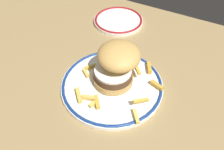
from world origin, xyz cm
name	(u,v)px	position (x,y,z in cm)	size (l,w,h in cm)	color
ground_plane	(103,85)	(0.00, 0.00, -2.00)	(120.38, 86.31, 4.00)	olive
dinner_plate	(112,85)	(3.20, -0.87, 0.84)	(27.10, 27.10, 1.60)	white
burger	(116,65)	(3.49, 0.82, 6.98)	(15.23, 15.32, 10.87)	tan
fries_pile	(117,82)	(4.42, -0.64, 2.24)	(22.12, 22.21, 2.33)	gold
side_plate	(118,20)	(-9.31, 27.28, 0.83)	(17.51, 17.51, 1.60)	white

